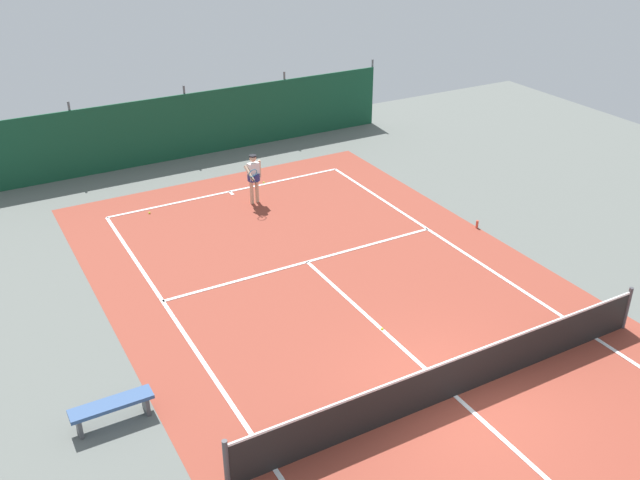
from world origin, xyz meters
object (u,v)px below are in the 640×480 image
tennis_player (254,175)px  tennis_net (457,376)px  courtside_bench (112,407)px  tennis_ball_midcourt (264,183)px  tennis_ball_by_sideline (149,213)px  water_bottle (477,224)px  tennis_ball_near_player (382,329)px

tennis_player → tennis_net: bearing=80.0°
tennis_player → courtside_bench: 10.46m
tennis_ball_midcourt → courtside_bench: (-7.62, -9.34, 0.34)m
tennis_ball_by_sideline → courtside_bench: courtside_bench is taller
tennis_net → water_bottle: tennis_net is taller
tennis_player → water_bottle: 7.13m
tennis_ball_by_sideline → water_bottle: 10.14m
water_bottle → courtside_bench: bearing=-165.2°
tennis_player → water_bottle: size_ratio=6.83×
courtside_bench → water_bottle: bearing=14.8°
tennis_net → tennis_ball_near_player: 2.73m
tennis_net → tennis_player: (0.37, 10.67, 0.45)m
tennis_net → water_bottle: size_ratio=42.17×
tennis_net → tennis_ball_by_sideline: (-2.86, 11.54, -0.48)m
tennis_player → tennis_ball_midcourt: (0.93, 1.31, -0.93)m
tennis_ball_midcourt → tennis_ball_by_sideline: bearing=-174.0°
tennis_ball_near_player → tennis_ball_by_sideline: size_ratio=1.00×
tennis_net → water_bottle: (5.47, 5.75, -0.39)m
tennis_ball_near_player → courtside_bench: courtside_bench is taller
courtside_bench → water_bottle: (11.78, 3.11, -0.25)m
tennis_net → tennis_player: tennis_player is taller
tennis_ball_near_player → tennis_ball_midcourt: (1.31, 9.29, 0.00)m
tennis_player → tennis_ball_near_player: tennis_player is taller
tennis_net → water_bottle: 7.95m
tennis_net → courtside_bench: 6.84m
tennis_ball_near_player → water_bottle: (5.47, 3.07, 0.09)m
tennis_net → tennis_ball_by_sideline: bearing=103.9°
tennis_ball_by_sideline → tennis_net: bearing=-76.1°
tennis_net → water_bottle: bearing=46.4°
tennis_ball_midcourt → water_bottle: water_bottle is taller
water_bottle → tennis_ball_near_player: bearing=-150.7°
tennis_ball_near_player → courtside_bench: 6.32m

